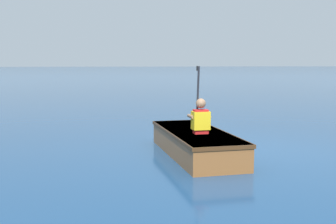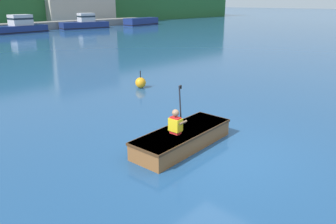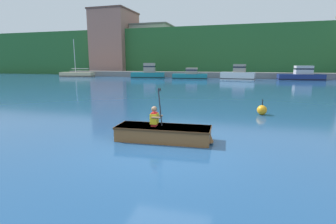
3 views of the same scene
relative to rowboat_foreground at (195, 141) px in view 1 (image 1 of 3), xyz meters
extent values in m
plane|color=navy|center=(0.22, -0.94, -0.25)|extent=(300.00, 300.00, 0.00)
cube|color=brown|center=(-0.04, 0.00, -0.03)|extent=(2.86, 1.13, 0.44)
cube|color=#482C16|center=(-0.04, 0.00, 0.16)|extent=(2.91, 1.17, 0.06)
cube|color=#482C16|center=(-0.04, 0.00, 0.15)|extent=(2.46, 0.93, 0.02)
cone|color=brown|center=(1.31, 0.08, -0.01)|extent=(0.35, 0.35, 0.39)
cube|color=brown|center=(-0.25, -0.02, 0.14)|extent=(0.22, 0.91, 0.03)
cube|color=red|center=(-0.32, -0.02, 0.40)|extent=(0.18, 0.25, 0.41)
cube|color=yellow|center=(-0.32, -0.02, 0.42)|extent=(0.23, 0.30, 0.31)
sphere|color=#997051|center=(-0.32, -0.02, 0.71)|extent=(0.17, 0.17, 0.17)
cylinder|color=#997051|center=(-0.22, -0.16, 0.48)|extent=(0.26, 0.07, 0.06)
cylinder|color=#997051|center=(-0.24, 0.13, 0.48)|extent=(0.26, 0.07, 0.06)
cylinder|color=#232328|center=(-0.14, -0.01, 0.78)|extent=(0.15, 0.05, 1.13)
cylinder|color=black|center=(-0.14, -0.01, 1.30)|extent=(0.05, 0.05, 0.08)
camera|label=1|loc=(-7.23, 1.75, 1.41)|focal=45.00mm
camera|label=2|loc=(-5.62, -4.93, 3.20)|focal=35.00mm
camera|label=3|loc=(2.26, -7.33, 2.06)|focal=28.00mm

